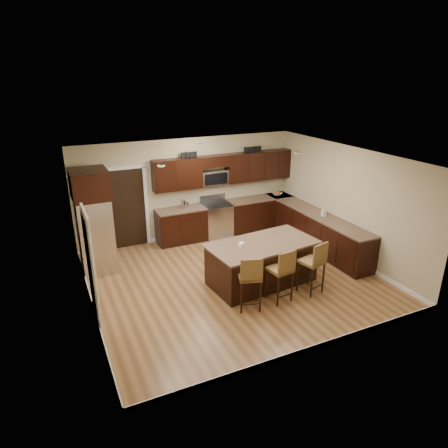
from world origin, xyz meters
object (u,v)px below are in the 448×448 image
island (262,264)px  stool_left (250,277)px  refrigerator (94,220)px  stool_mid (282,270)px  stool_right (315,262)px  range (217,219)px

island → stool_left: size_ratio=2.14×
refrigerator → stool_left: bearing=-51.2°
island → stool_mid: bearing=-98.1°
island → stool_right: bearing=-54.9°
stool_mid → stool_right: size_ratio=0.98×
stool_right → stool_left: bearing=165.7°
range → refrigerator: size_ratio=0.47×
island → refrigerator: bearing=140.5°
island → stool_right: stool_right is taller
range → refrigerator: 3.46m
stool_right → refrigerator: size_ratio=0.49×
island → stool_right: (0.73, -0.85, 0.28)m
stool_mid → stool_right: (0.76, 0.00, 0.01)m
island → stool_left: stool_left is taller
refrigerator → stool_right: bearing=-37.4°
range → stool_left: (-0.94, -3.68, 0.23)m
island → refrigerator: size_ratio=1.02×
stool_left → stool_mid: bearing=17.8°
range → island: range is taller
island → stool_left: (-0.74, -0.84, 0.27)m
range → refrigerator: (-3.30, -0.75, 0.74)m
stool_left → stool_mid: same height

